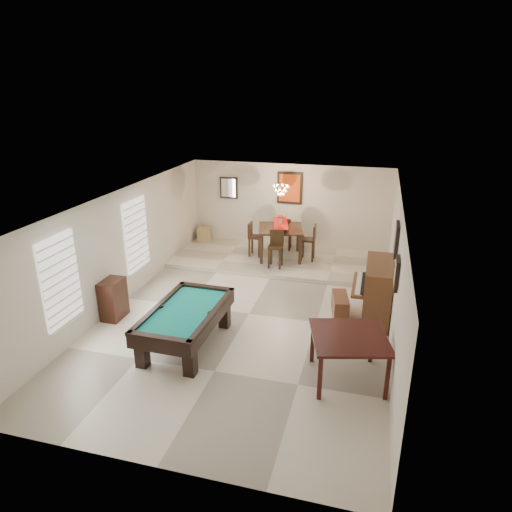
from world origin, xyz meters
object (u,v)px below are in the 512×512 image
at_px(pool_table, 186,328).
at_px(piano_bench, 340,305).
at_px(dining_chair_south, 276,249).
at_px(corner_bench, 205,234).
at_px(flower_vase, 281,219).
at_px(chandelier, 281,186).
at_px(upright_piano, 370,290).
at_px(apothecary_chest, 113,299).
at_px(dining_table, 280,241).
at_px(dining_chair_east, 308,242).
at_px(dining_chair_west, 256,239).
at_px(square_table, 348,358).
at_px(dining_chair_north, 285,233).

height_order(pool_table, piano_bench, pool_table).
height_order(dining_chair_south, corner_bench, dining_chair_south).
height_order(flower_vase, chandelier, chandelier).
bearing_deg(flower_vase, pool_table, -99.40).
relative_size(piano_bench, flower_vase, 3.06).
distance_m(upright_piano, piano_bench, 0.74).
relative_size(apothecary_chest, dining_table, 0.72).
relative_size(upright_piano, dining_chair_east, 1.47).
distance_m(pool_table, upright_piano, 3.98).
height_order(apothecary_chest, dining_chair_west, dining_chair_west).
bearing_deg(apothecary_chest, dining_chair_south, 51.25).
height_order(apothecary_chest, dining_chair_south, dining_chair_south).
distance_m(piano_bench, corner_bench, 5.89).
bearing_deg(square_table, piano_bench, 98.03).
bearing_deg(square_table, chandelier, 114.17).
bearing_deg(chandelier, dining_chair_west, 173.48).
xyz_separation_m(upright_piano, piano_bench, (-0.61, -0.07, -0.40)).
distance_m(pool_table, apothecary_chest, 2.06).
height_order(pool_table, flower_vase, flower_vase).
relative_size(pool_table, dining_table, 1.84).
bearing_deg(dining_chair_east, corner_bench, -105.55).
bearing_deg(flower_vase, chandelier, -84.32).
distance_m(upright_piano, apothecary_chest, 5.54).
height_order(upright_piano, flower_vase, flower_vase).
bearing_deg(apothecary_chest, dining_chair_north, 60.83).
relative_size(dining_chair_south, dining_chair_north, 1.01).
xyz_separation_m(pool_table, chandelier, (0.82, 4.75, 1.83)).
bearing_deg(corner_bench, dining_chair_west, -24.79).
height_order(flower_vase, corner_bench, flower_vase).
distance_m(apothecary_chest, dining_chair_south, 4.47).
relative_size(pool_table, dining_chair_north, 2.25).
distance_m(pool_table, dining_chair_north, 5.65).
bearing_deg(flower_vase, dining_chair_south, -87.81).
xyz_separation_m(pool_table, corner_bench, (-1.82, 5.72, -0.04)).
bearing_deg(corner_bench, chandelier, -20.10).
relative_size(apothecary_chest, chandelier, 1.46).
bearing_deg(dining_chair_north, flower_vase, 86.09).
bearing_deg(dining_table, dining_chair_east, 1.35).
bearing_deg(flower_vase, dining_table, 90.00).
height_order(apothecary_chest, corner_bench, apothecary_chest).
bearing_deg(dining_chair_south, dining_chair_east, 44.45).
relative_size(apothecary_chest, dining_chair_north, 0.88).
xyz_separation_m(dining_chair_south, dining_chair_west, (-0.75, 0.72, -0.01)).
bearing_deg(dining_table, corner_bench, 162.28).
xyz_separation_m(piano_bench, chandelier, (-1.94, 2.72, 1.97)).
relative_size(piano_bench, dining_chair_west, 0.83).
bearing_deg(chandelier, apothecary_chest, -124.03).
distance_m(flower_vase, dining_chair_east, 1.00).
bearing_deg(dining_chair_west, dining_chair_south, -132.85).
height_order(square_table, dining_chair_north, dining_chair_north).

